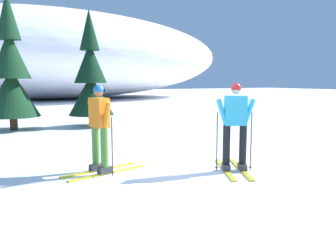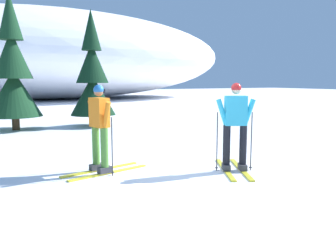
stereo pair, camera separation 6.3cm
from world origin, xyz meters
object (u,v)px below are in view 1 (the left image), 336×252
(pine_tree_center_right, at_px, (11,73))
(skier_orange_jacket, at_px, (100,127))
(skier_cyan_jacket, at_px, (235,125))
(pine_tree_far_right, at_px, (91,78))

(pine_tree_center_right, bearing_deg, skier_orange_jacket, -81.07)
(skier_cyan_jacket, relative_size, pine_tree_center_right, 0.36)
(skier_orange_jacket, height_order, skier_cyan_jacket, skier_cyan_jacket)
(skier_cyan_jacket, bearing_deg, pine_tree_far_right, 95.24)
(skier_orange_jacket, height_order, pine_tree_far_right, pine_tree_far_right)
(skier_cyan_jacket, height_order, pine_tree_center_right, pine_tree_center_right)
(pine_tree_far_right, bearing_deg, pine_tree_center_right, 174.79)
(skier_orange_jacket, xyz_separation_m, pine_tree_far_right, (1.73, 7.15, 1.02))
(skier_cyan_jacket, distance_m, pine_tree_far_right, 8.37)
(skier_cyan_jacket, xyz_separation_m, pine_tree_center_right, (-3.66, 8.54, 1.18))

